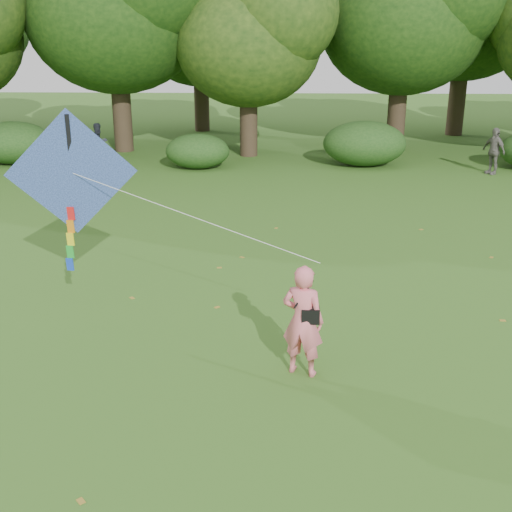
{
  "coord_description": "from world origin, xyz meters",
  "views": [
    {
      "loc": [
        -0.65,
        -9.36,
        5.55
      ],
      "look_at": [
        -1.04,
        2.0,
        1.5
      ],
      "focal_mm": 45.0,
      "sensor_mm": 36.0,
      "label": 1
    }
  ],
  "objects_px": {
    "bystander_right": "(494,151)",
    "flying_kite": "(72,175)",
    "bystander_left": "(99,142)",
    "man_kite_flyer": "(303,321)"
  },
  "relations": [
    {
      "from": "man_kite_flyer",
      "to": "bystander_left",
      "type": "relative_size",
      "value": 1.16
    },
    {
      "from": "bystander_right",
      "to": "flying_kite",
      "type": "height_order",
      "value": "flying_kite"
    },
    {
      "from": "man_kite_flyer",
      "to": "flying_kite",
      "type": "height_order",
      "value": "flying_kite"
    },
    {
      "from": "bystander_right",
      "to": "flying_kite",
      "type": "distance_m",
      "value": 18.94
    },
    {
      "from": "bystander_left",
      "to": "bystander_right",
      "type": "relative_size",
      "value": 0.91
    },
    {
      "from": "bystander_left",
      "to": "flying_kite",
      "type": "height_order",
      "value": "flying_kite"
    },
    {
      "from": "bystander_right",
      "to": "flying_kite",
      "type": "relative_size",
      "value": 0.32
    },
    {
      "from": "man_kite_flyer",
      "to": "bystander_right",
      "type": "xyz_separation_m",
      "value": [
        8.15,
        16.11,
        -0.05
      ]
    },
    {
      "from": "bystander_left",
      "to": "bystander_right",
      "type": "xyz_separation_m",
      "value": [
        16.4,
        -1.93,
        0.08
      ]
    },
    {
      "from": "man_kite_flyer",
      "to": "bystander_left",
      "type": "distance_m",
      "value": 19.84
    }
  ]
}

